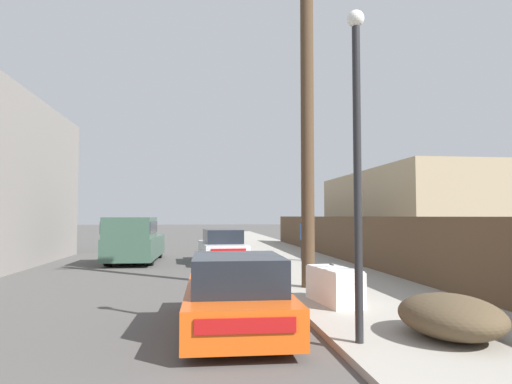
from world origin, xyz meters
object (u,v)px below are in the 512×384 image
at_px(street_lamp, 357,148).
at_px(pedestrian, 304,238).
at_px(utility_pole, 307,112).
at_px(brush_pile, 451,316).
at_px(discarded_fridge, 334,285).
at_px(pickup_truck, 134,240).
at_px(car_parked_mid, 222,247).
at_px(parked_sports_car_red, 236,296).

relative_size(street_lamp, pedestrian, 2.75).
xyz_separation_m(utility_pole, brush_pile, (1.00, -5.12, -4.30)).
distance_m(discarded_fridge, pickup_truck, 11.78).
xyz_separation_m(utility_pole, pedestrian, (1.53, 7.08, -3.69)).
bearing_deg(car_parked_mid, parked_sports_car_red, -95.40).
bearing_deg(brush_pile, utility_pole, 101.01).
bearing_deg(brush_pile, parked_sports_car_red, 157.66).
xyz_separation_m(parked_sports_car_red, brush_pile, (3.19, -1.31, -0.15)).
relative_size(pickup_truck, brush_pile, 2.87).
bearing_deg(discarded_fridge, pedestrian, 73.55).
bearing_deg(car_parked_mid, utility_pole, -80.12).
bearing_deg(pedestrian, brush_pile, -92.50).
bearing_deg(pickup_truck, street_lamp, 111.97).
bearing_deg(discarded_fridge, street_lamp, -107.16).
xyz_separation_m(pickup_truck, street_lamp, (5.10, -13.36, 2.04)).
xyz_separation_m(pickup_truck, pedestrian, (7.13, -1.05, 0.10)).
xyz_separation_m(discarded_fridge, brush_pile, (0.97, -2.91, -0.05)).
distance_m(discarded_fridge, car_parked_mid, 10.12).
xyz_separation_m(discarded_fridge, street_lamp, (-0.53, -3.02, 2.50)).
relative_size(discarded_fridge, car_parked_mid, 0.38).
bearing_deg(brush_pile, street_lamp, -175.56).
distance_m(parked_sports_car_red, brush_pile, 3.45).
distance_m(utility_pole, street_lamp, 5.54).
distance_m(car_parked_mid, pedestrian, 3.50).
height_order(pickup_truck, brush_pile, pickup_truck).
bearing_deg(pickup_truck, parked_sports_car_red, 106.99).
xyz_separation_m(parked_sports_car_red, utility_pole, (2.19, 3.81, 4.15)).
bearing_deg(brush_pile, discarded_fridge, 108.38).
relative_size(discarded_fridge, utility_pole, 0.19).
xyz_separation_m(brush_pile, pedestrian, (0.53, 12.20, 0.62)).
height_order(pickup_truck, pedestrian, same).
distance_m(discarded_fridge, pedestrian, 9.43).
bearing_deg(brush_pile, pickup_truck, 116.46).
distance_m(parked_sports_car_red, car_parked_mid, 11.53).
height_order(car_parked_mid, street_lamp, street_lamp).
distance_m(car_parked_mid, pickup_truck, 3.74).
bearing_deg(parked_sports_car_red, pedestrian, 71.96).
bearing_deg(car_parked_mid, discarded_fridge, -82.94).
distance_m(car_parked_mid, utility_pole, 8.94).
bearing_deg(pickup_truck, discarded_fridge, 119.63).
bearing_deg(utility_pole, brush_pile, -78.99).
height_order(parked_sports_car_red, pickup_truck, pickup_truck).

